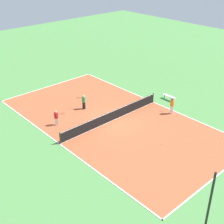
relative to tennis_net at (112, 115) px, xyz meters
The scene contains 11 objects.
ground_plane 0.54m from the tennis_net, ahead, with size 80.00×80.00×0.00m, color #518E47.
court_surface 0.53m from the tennis_net, ahead, with size 11.55×21.50×0.02m.
tennis_net is the anchor object (origin of this frame).
bench 7.40m from the tennis_net, behind, with size 0.36×1.53×0.45m.
player_coach_red 4.99m from the tennis_net, 33.18° to the right, with size 0.97×0.77×1.41m.
player_center_orange 5.84m from the tennis_net, 151.47° to the left, with size 0.86×0.92×1.62m.
player_far_green 3.64m from the tennis_net, 82.63° to the right, with size 0.81×0.95×1.48m.
tennis_ball_midcourt 9.72m from the tennis_net, 120.80° to the left, with size 0.07×0.07×0.07m, color #CCE033.
tennis_ball_left_sideline 5.65m from the tennis_net, 93.47° to the left, with size 0.07×0.07×0.07m, color #CCE033.
tennis_ball_near_net 9.60m from the tennis_net, 115.47° to the left, with size 0.07×0.07×0.07m, color #CCE033.
fence_post_back_right 14.34m from the tennis_net, 67.70° to the left, with size 0.12×0.12×4.81m.
Camera 1 is at (16.71, 18.43, 14.09)m, focal length 50.00 mm.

